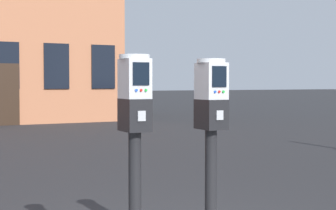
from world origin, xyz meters
name	(u,v)px	position (x,y,z in m)	size (l,w,h in m)	color
parking_meter_near_kerb	(135,122)	(-0.33, -0.29, 1.18)	(0.22, 0.26, 1.51)	black
parking_meter_twin_adjacent	(211,121)	(0.29, -0.29, 1.17)	(0.22, 0.26, 1.50)	black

